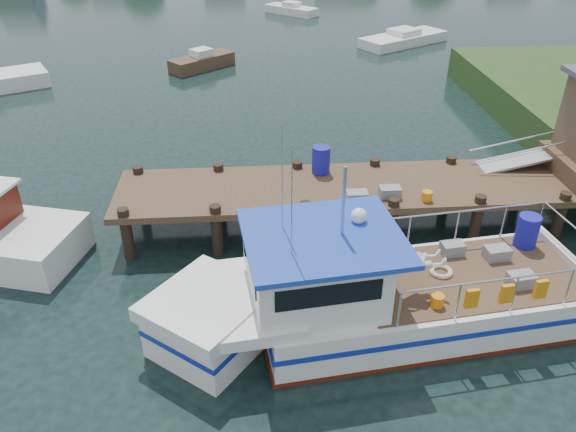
{
  "coord_description": "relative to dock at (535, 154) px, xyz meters",
  "views": [
    {
      "loc": [
        -1.96,
        -14.73,
        9.31
      ],
      "look_at": [
        -1.0,
        -1.5,
        1.3
      ],
      "focal_mm": 35.0,
      "sensor_mm": 36.0,
      "label": 1
    }
  ],
  "objects": [
    {
      "name": "ground_plane",
      "position": [
        -6.51,
        -0.01,
        -2.24
      ],
      "size": [
        160.0,
        160.0,
        0.0
      ],
      "primitive_type": "plane",
      "color": "black"
    },
    {
      "name": "dock",
      "position": [
        0.0,
        0.0,
        0.0
      ],
      "size": [
        16.6,
        3.0,
        4.78
      ],
      "color": "#4D3624",
      "rests_on": "ground"
    },
    {
      "name": "lobster_boat",
      "position": [
        -5.86,
        -4.64,
        -1.3
      ],
      "size": [
        10.91,
        4.23,
        5.18
      ],
      "rotation": [
        0.0,
        0.0,
        0.12
      ],
      "color": "silver",
      "rests_on": "ground"
    },
    {
      "name": "moored_rowboat",
      "position": [
        -11.04,
        17.23,
        -1.83
      ],
      "size": [
        3.72,
        3.48,
        1.11
      ],
      "rotation": [
        0.0,
        0.0,
        0.19
      ],
      "color": "#4D3624",
      "rests_on": "ground"
    },
    {
      "name": "moored_b",
      "position": [
        -4.83,
        31.63,
        -1.89
      ],
      "size": [
        4.2,
        3.97,
        0.95
      ],
      "rotation": [
        0.0,
        0.0,
        -0.12
      ],
      "color": "silver",
      "rests_on": "ground"
    },
    {
      "name": "moored_c",
      "position": [
        1.71,
        21.76,
        -1.88
      ],
      "size": [
        6.33,
        5.02,
        0.97
      ],
      "rotation": [
        0.0,
        0.0,
        0.38
      ],
      "color": "silver",
      "rests_on": "ground"
    }
  ]
}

